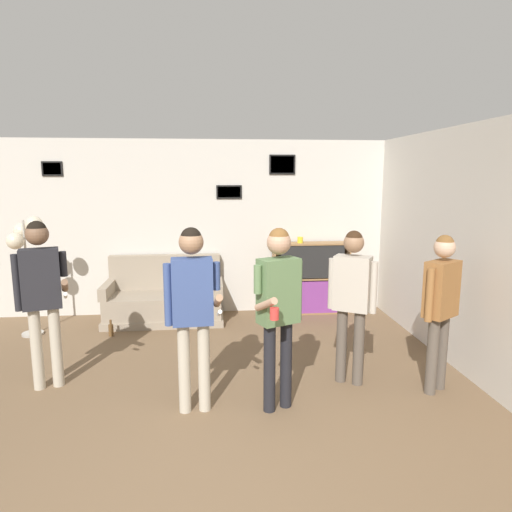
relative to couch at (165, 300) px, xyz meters
name	(u,v)px	position (x,y,z in m)	size (l,w,h in m)	color
wall_back	(204,228)	(0.61, 0.41, 1.05)	(8.07, 0.08, 2.70)	beige
wall_right	(458,248)	(3.47, -1.91, 1.04)	(0.06, 6.99, 2.70)	beige
couch	(165,300)	(0.00, 0.00, 0.00)	(1.74, 0.80, 0.96)	gray
bookshelf	(311,278)	(2.27, 0.19, 0.25)	(1.20, 0.30, 1.12)	olive
floor_lamp	(25,241)	(-1.75, -0.48, 0.99)	(0.43, 0.46, 1.63)	#ADA89E
person_player_foreground_left	(41,287)	(-0.97, -2.13, 0.76)	(0.57, 0.43, 1.72)	#B7AD99
person_player_foreground_center	(193,300)	(0.54, -2.76, 0.75)	(0.52, 0.45, 1.71)	#B7AD99
person_watcher_holding_cup	(279,300)	(1.31, -2.80, 0.74)	(0.46, 0.54, 1.70)	black
person_spectator_near_bookshelf	(352,292)	(2.14, -2.33, 0.68)	(0.44, 0.36, 1.61)	brown
person_spectator_far_right	(441,298)	(2.95, -2.59, 0.66)	(0.43, 0.37, 1.59)	brown
bottle_on_floor	(111,330)	(-0.66, -0.63, -0.22)	(0.07, 0.07, 0.23)	brown
drinking_cup	(300,240)	(2.09, 0.19, 0.86)	(0.09, 0.09, 0.09)	yellow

